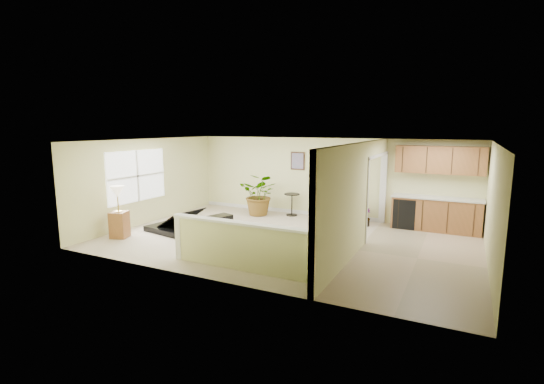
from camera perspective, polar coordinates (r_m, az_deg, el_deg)
The scene contains 20 objects.
floor at distance 10.06m, azimuth 2.07°, elevation -7.00°, with size 9.00×9.00×0.00m, color #B8A78F.
back_wall at distance 12.55m, azimuth 7.77°, elevation 2.05°, with size 9.00×0.04×2.50m, color beige.
front_wall at distance 7.21m, azimuth -7.78°, elevation -3.46°, with size 9.00×0.04×2.50m, color beige.
left_wall at distance 12.31m, azimuth -17.34°, elevation 1.57°, with size 0.04×6.00×2.50m, color beige.
right_wall at distance 8.96m, azimuth 29.38°, elevation -2.06°, with size 0.04×6.00×2.50m, color beige.
ceiling at distance 9.66m, azimuth 2.16°, elevation 7.38°, with size 9.00×6.00×0.04m, color silver.
kitchen_vinyl at distance 9.28m, azimuth 20.31°, elevation -9.00°, with size 2.70×6.00×0.01m, color tan.
interior_partition at distance 9.45m, azimuth 12.76°, elevation -0.72°, with size 0.18×5.99×2.50m.
pony_half_wall at distance 7.93m, azimuth -4.34°, elevation -7.68°, with size 3.42×0.22×1.00m.
left_window at distance 11.93m, azimuth -18.99°, elevation 2.21°, with size 0.05×2.15×1.45m, color white.
wall_art_left at distance 12.80m, azimuth 3.74°, elevation 4.52°, with size 0.48×0.04×0.58m.
wall_mirror at distance 12.37m, azimuth 9.10°, elevation 4.48°, with size 0.55×0.04×0.55m.
kitchen_cabinets at distance 11.72m, azimuth 22.22°, elevation -0.97°, with size 2.36×0.65×2.33m.
piano at distance 11.28m, azimuth -13.27°, elevation -2.49°, with size 1.84×1.87×1.35m.
piano_bench at distance 10.57m, azimuth -7.89°, elevation -4.82°, with size 0.39×0.78×0.52m, color black.
loveseat at distance 12.06m, azimuth 9.51°, elevation -2.82°, with size 1.74×1.35×0.82m.
accent_table at distance 12.71m, azimuth 2.90°, elevation -1.39°, with size 0.49×0.49×0.72m.
palm_plant at distance 12.71m, azimuth -1.73°, elevation -0.42°, with size 1.32×1.18×1.36m.
small_plant at distance 11.75m, azimuth 13.29°, elevation -3.69°, with size 0.40×0.40×0.54m.
lamp_stand at distance 10.91m, azimuth -21.29°, elevation -3.25°, with size 0.51×0.51×1.35m.
Camera 1 is at (3.97, -8.80, 2.85)m, focal length 26.00 mm.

